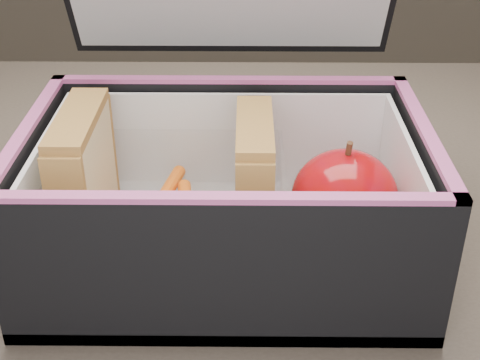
% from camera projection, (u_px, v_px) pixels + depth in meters
% --- Properties ---
extents(kitchen_table, '(1.20, 0.80, 0.75)m').
position_uv_depth(kitchen_table, '(214.00, 316.00, 0.59)').
color(kitchen_table, brown).
rests_on(kitchen_table, ground).
extents(lunch_bag, '(0.29, 0.27, 0.28)m').
position_uv_depth(lunch_bag, '(226.00, 186.00, 0.49)').
color(lunch_bag, black).
rests_on(lunch_bag, kitchen_table).
extents(plastic_tub, '(0.17, 0.12, 0.07)m').
position_uv_depth(plastic_tub, '(171.00, 207.00, 0.49)').
color(plastic_tub, white).
rests_on(plastic_tub, lunch_bag).
extents(sandwich_left, '(0.03, 0.10, 0.11)m').
position_uv_depth(sandwich_left, '(85.00, 181.00, 0.48)').
color(sandwich_left, '#D5B98A').
rests_on(sandwich_left, plastic_tub).
extents(sandwich_right, '(0.03, 0.09, 0.10)m').
position_uv_depth(sandwich_right, '(254.00, 185.00, 0.48)').
color(sandwich_right, '#D5B98A').
rests_on(sandwich_right, plastic_tub).
extents(carrot_sticks, '(0.05, 0.13, 0.03)m').
position_uv_depth(carrot_sticks, '(172.00, 227.00, 0.50)').
color(carrot_sticks, orange).
rests_on(carrot_sticks, plastic_tub).
extents(paper_napkin, '(0.09, 0.09, 0.01)m').
position_uv_depth(paper_napkin, '(337.00, 243.00, 0.51)').
color(paper_napkin, white).
rests_on(paper_napkin, lunch_bag).
extents(red_apple, '(0.09, 0.09, 0.08)m').
position_uv_depth(red_apple, '(344.00, 198.00, 0.49)').
color(red_apple, maroon).
rests_on(red_apple, paper_napkin).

